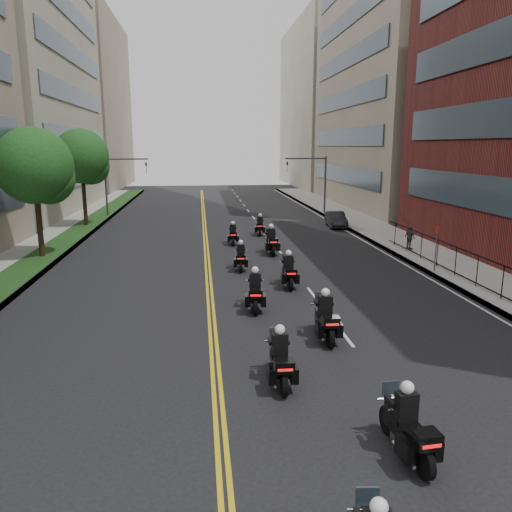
{
  "coord_description": "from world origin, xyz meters",
  "views": [
    {
      "loc": [
        -1.81,
        -6.25,
        6.58
      ],
      "look_at": [
        0.71,
        15.99,
        1.64
      ],
      "focal_mm": 35.0,
      "sensor_mm": 36.0,
      "label": 1
    }
  ],
  "objects_px": {
    "motorcycle_1": "(408,428)",
    "motorcycle_2": "(280,361)",
    "parked_sedan": "(336,219)",
    "pedestrian_c": "(410,237)",
    "motorcycle_4": "(255,293)",
    "motorcycle_9": "(260,227)",
    "motorcycle_6": "(241,258)",
    "motorcycle_7": "(271,242)",
    "motorcycle_5": "(289,272)",
    "motorcycle_3": "(326,320)",
    "motorcycle_8": "(233,235)"
  },
  "relations": [
    {
      "from": "motorcycle_7",
      "to": "motorcycle_6",
      "type": "bearing_deg",
      "value": -119.86
    },
    {
      "from": "motorcycle_5",
      "to": "motorcycle_6",
      "type": "height_order",
      "value": "motorcycle_5"
    },
    {
      "from": "pedestrian_c",
      "to": "parked_sedan",
      "type": "bearing_deg",
      "value": -3.51
    },
    {
      "from": "parked_sedan",
      "to": "pedestrian_c",
      "type": "xyz_separation_m",
      "value": [
        2.01,
        -10.16,
        0.28
      ]
    },
    {
      "from": "motorcycle_3",
      "to": "motorcycle_7",
      "type": "bearing_deg",
      "value": 91.26
    },
    {
      "from": "motorcycle_7",
      "to": "pedestrian_c",
      "type": "height_order",
      "value": "motorcycle_7"
    },
    {
      "from": "motorcycle_6",
      "to": "motorcycle_7",
      "type": "distance_m",
      "value": 4.41
    },
    {
      "from": "motorcycle_2",
      "to": "motorcycle_9",
      "type": "relative_size",
      "value": 1.06
    },
    {
      "from": "motorcycle_3",
      "to": "motorcycle_7",
      "type": "distance_m",
      "value": 14.13
    },
    {
      "from": "motorcycle_6",
      "to": "motorcycle_7",
      "type": "bearing_deg",
      "value": 64.5
    },
    {
      "from": "motorcycle_7",
      "to": "parked_sedan",
      "type": "height_order",
      "value": "motorcycle_7"
    },
    {
      "from": "pedestrian_c",
      "to": "motorcycle_9",
      "type": "bearing_deg",
      "value": 36.1
    },
    {
      "from": "motorcycle_4",
      "to": "motorcycle_9",
      "type": "height_order",
      "value": "motorcycle_4"
    },
    {
      "from": "motorcycle_7",
      "to": "pedestrian_c",
      "type": "distance_m",
      "value": 8.86
    },
    {
      "from": "motorcycle_1",
      "to": "motorcycle_4",
      "type": "bearing_deg",
      "value": 96.79
    },
    {
      "from": "motorcycle_1",
      "to": "motorcycle_6",
      "type": "height_order",
      "value": "motorcycle_1"
    },
    {
      "from": "motorcycle_1",
      "to": "motorcycle_5",
      "type": "height_order",
      "value": "motorcycle_5"
    },
    {
      "from": "motorcycle_6",
      "to": "motorcycle_7",
      "type": "relative_size",
      "value": 0.87
    },
    {
      "from": "motorcycle_3",
      "to": "pedestrian_c",
      "type": "xyz_separation_m",
      "value": [
        8.98,
        13.85,
        0.2
      ]
    },
    {
      "from": "motorcycle_3",
      "to": "pedestrian_c",
      "type": "bearing_deg",
      "value": 58.81
    },
    {
      "from": "motorcycle_3",
      "to": "parked_sedan",
      "type": "height_order",
      "value": "motorcycle_3"
    },
    {
      "from": "motorcycle_5",
      "to": "motorcycle_6",
      "type": "relative_size",
      "value": 1.08
    },
    {
      "from": "motorcycle_2",
      "to": "motorcycle_3",
      "type": "relative_size",
      "value": 0.95
    },
    {
      "from": "motorcycle_6",
      "to": "motorcycle_5",
      "type": "bearing_deg",
      "value": -56.23
    },
    {
      "from": "motorcycle_1",
      "to": "parked_sedan",
      "type": "height_order",
      "value": "motorcycle_1"
    },
    {
      "from": "motorcycle_3",
      "to": "pedestrian_c",
      "type": "relative_size",
      "value": 1.6
    },
    {
      "from": "motorcycle_7",
      "to": "motorcycle_9",
      "type": "relative_size",
      "value": 1.16
    },
    {
      "from": "motorcycle_1",
      "to": "motorcycle_4",
      "type": "xyz_separation_m",
      "value": [
        -2.14,
        10.31,
        0.03
      ]
    },
    {
      "from": "motorcycle_4",
      "to": "pedestrian_c",
      "type": "bearing_deg",
      "value": 48.2
    },
    {
      "from": "motorcycle_6",
      "to": "parked_sedan",
      "type": "bearing_deg",
      "value": 61.17
    },
    {
      "from": "motorcycle_2",
      "to": "motorcycle_6",
      "type": "bearing_deg",
      "value": 91.09
    },
    {
      "from": "motorcycle_5",
      "to": "motorcycle_9",
      "type": "relative_size",
      "value": 1.09
    },
    {
      "from": "motorcycle_2",
      "to": "motorcycle_6",
      "type": "distance_m",
      "value": 13.42
    },
    {
      "from": "motorcycle_1",
      "to": "motorcycle_2",
      "type": "relative_size",
      "value": 1.0
    },
    {
      "from": "motorcycle_3",
      "to": "motorcycle_8",
      "type": "height_order",
      "value": "motorcycle_3"
    },
    {
      "from": "motorcycle_6",
      "to": "motorcycle_9",
      "type": "distance_m",
      "value": 10.9
    },
    {
      "from": "motorcycle_1",
      "to": "motorcycle_5",
      "type": "distance_m",
      "value": 13.52
    },
    {
      "from": "motorcycle_4",
      "to": "parked_sedan",
      "type": "relative_size",
      "value": 0.62
    },
    {
      "from": "motorcycle_5",
      "to": "motorcycle_7",
      "type": "bearing_deg",
      "value": 90.77
    },
    {
      "from": "motorcycle_1",
      "to": "motorcycle_8",
      "type": "relative_size",
      "value": 1.07
    },
    {
      "from": "motorcycle_5",
      "to": "motorcycle_9",
      "type": "bearing_deg",
      "value": 91.09
    },
    {
      "from": "motorcycle_9",
      "to": "parked_sedan",
      "type": "bearing_deg",
      "value": 32.28
    },
    {
      "from": "parked_sedan",
      "to": "motorcycle_7",
      "type": "bearing_deg",
      "value": -119.55
    },
    {
      "from": "motorcycle_4",
      "to": "motorcycle_9",
      "type": "relative_size",
      "value": 1.1
    },
    {
      "from": "motorcycle_1",
      "to": "motorcycle_2",
      "type": "bearing_deg",
      "value": 115.65
    },
    {
      "from": "motorcycle_7",
      "to": "pedestrian_c",
      "type": "bearing_deg",
      "value": -1.54
    },
    {
      "from": "motorcycle_2",
      "to": "pedestrian_c",
      "type": "height_order",
      "value": "motorcycle_2"
    },
    {
      "from": "motorcycle_7",
      "to": "motorcycle_4",
      "type": "bearing_deg",
      "value": -101.38
    },
    {
      "from": "parked_sedan",
      "to": "pedestrian_c",
      "type": "distance_m",
      "value": 10.36
    },
    {
      "from": "motorcycle_1",
      "to": "parked_sedan",
      "type": "bearing_deg",
      "value": 72.42
    }
  ]
}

